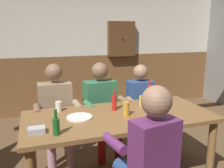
% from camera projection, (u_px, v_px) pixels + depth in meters
% --- Properties ---
extents(back_wall_upper, '(6.29, 0.12, 1.56)m').
position_uv_depth(back_wall_upper, '(74.00, 15.00, 4.53)').
color(back_wall_upper, silver).
extents(back_wall_wainscot, '(6.29, 0.12, 1.13)m').
position_uv_depth(back_wall_wainscot, '(76.00, 83.00, 4.83)').
color(back_wall_wainscot, brown).
rests_on(back_wall_wainscot, ground_plane).
extents(dining_table, '(1.94, 0.88, 0.77)m').
position_uv_depth(dining_table, '(120.00, 124.00, 2.45)').
color(dining_table, brown).
rests_on(dining_table, ground_plane).
extents(person_0, '(0.55, 0.52, 1.23)m').
position_uv_depth(person_0, '(56.00, 109.00, 2.89)').
color(person_0, '#997F60').
rests_on(person_0, ground_plane).
extents(person_1, '(0.58, 0.55, 1.22)m').
position_uv_depth(person_1, '(102.00, 104.00, 3.08)').
color(person_1, '#33724C').
rests_on(person_1, ground_plane).
extents(person_2, '(0.52, 0.54, 1.17)m').
position_uv_depth(person_2, '(142.00, 104.00, 3.24)').
color(person_2, '#2D4C84').
rests_on(person_2, ground_plane).
extents(person_3, '(0.54, 0.55, 1.24)m').
position_uv_depth(person_3, '(148.00, 153.00, 1.83)').
color(person_3, '#6B2D66').
rests_on(person_3, ground_plane).
extents(table_candle, '(0.04, 0.04, 0.08)m').
position_uv_depth(table_candle, '(157.00, 99.00, 2.83)').
color(table_candle, '#F9E08C').
rests_on(table_candle, dining_table).
extents(condiment_caddy, '(0.14, 0.10, 0.05)m').
position_uv_depth(condiment_caddy, '(37.00, 130.00, 1.99)').
color(condiment_caddy, '#B2B7BC').
rests_on(condiment_caddy, dining_table).
extents(plate_0, '(0.26, 0.26, 0.01)m').
position_uv_depth(plate_0, '(79.00, 117.00, 2.34)').
color(plate_0, white).
rests_on(plate_0, dining_table).
extents(bottle_0, '(0.06, 0.06, 0.22)m').
position_uv_depth(bottle_0, '(56.00, 126.00, 1.94)').
color(bottle_0, '#195923').
rests_on(bottle_0, dining_table).
extents(bottle_1, '(0.05, 0.05, 0.27)m').
position_uv_depth(bottle_1, '(149.00, 92.00, 2.90)').
color(bottle_1, red).
rests_on(bottle_1, dining_table).
extents(bottle_2, '(0.05, 0.05, 0.22)m').
position_uv_depth(bottle_2, '(114.00, 102.00, 2.55)').
color(bottle_2, red).
rests_on(bottle_2, dining_table).
extents(pint_glass_0, '(0.08, 0.08, 0.12)m').
position_uv_depth(pint_glass_0, '(161.00, 118.00, 2.16)').
color(pint_glass_0, '#E5C64C').
rests_on(pint_glass_0, dining_table).
extents(pint_glass_1, '(0.07, 0.07, 0.14)m').
position_uv_depth(pint_glass_1, '(126.00, 109.00, 2.39)').
color(pint_glass_1, gold).
rests_on(pint_glass_1, dining_table).
extents(pint_glass_2, '(0.07, 0.07, 0.11)m').
position_uv_depth(pint_glass_2, '(59.00, 106.00, 2.52)').
color(pint_glass_2, white).
rests_on(pint_glass_2, dining_table).
extents(pint_glass_3, '(0.06, 0.06, 0.15)m').
position_uv_depth(pint_glass_3, '(150.00, 113.00, 2.25)').
color(pint_glass_3, '#4C2D19').
rests_on(pint_glass_3, dining_table).
extents(pint_glass_4, '(0.06, 0.06, 0.11)m').
position_uv_depth(pint_glass_4, '(142.00, 101.00, 2.73)').
color(pint_glass_4, '#E5C64C').
rests_on(pint_glass_4, dining_table).
extents(wall_dart_cabinet, '(0.56, 0.15, 0.70)m').
position_uv_depth(wall_dart_cabinet, '(121.00, 39.00, 4.80)').
color(wall_dart_cabinet, brown).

